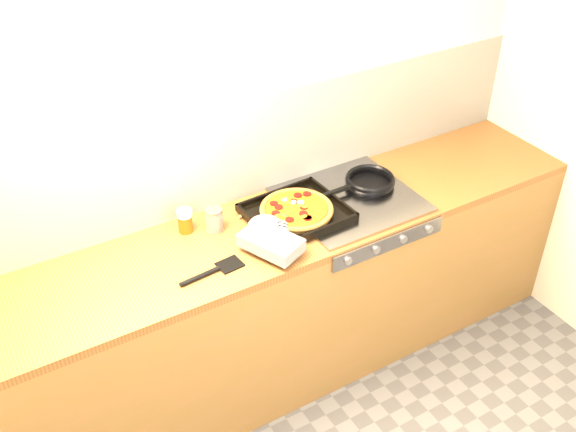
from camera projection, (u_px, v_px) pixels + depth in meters
room_shell at (234, 153)px, 3.04m from camera, size 3.20×3.20×3.20m
counter_run at (268, 304)px, 3.25m from camera, size 3.20×0.62×0.90m
stovetop at (350, 200)px, 3.17m from camera, size 0.60×0.56×0.02m
pizza_on_tray at (289, 218)px, 2.98m from camera, size 0.57×0.51×0.07m
frying_pan at (369, 181)px, 3.24m from camera, size 0.40×0.25×0.04m
tomato_can at (214, 220)px, 2.95m from camera, size 0.08×0.08×0.11m
juice_glass at (185, 221)px, 2.95m from camera, size 0.08×0.08×0.11m
wooden_spoon at (267, 202)px, 3.15m from camera, size 0.30×0.10×0.02m
black_spatula at (213, 271)px, 2.74m from camera, size 0.29×0.09×0.02m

